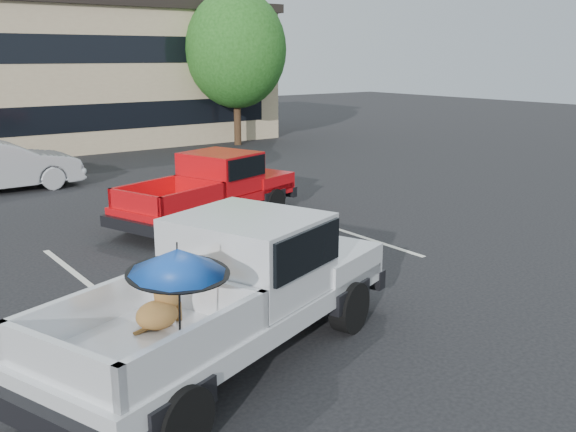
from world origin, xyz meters
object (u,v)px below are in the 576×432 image
(silver_pickup, at_px, (239,280))
(red_pickup, at_px, (217,184))
(tree_right, at_px, (236,50))
(tree_back, at_px, (102,46))

(silver_pickup, height_order, red_pickup, silver_pickup)
(tree_right, height_order, red_pickup, tree_right)
(tree_right, relative_size, red_pickup, 1.27)
(tree_right, distance_m, silver_pickup, 21.40)
(tree_back, relative_size, silver_pickup, 1.18)
(tree_back, bearing_deg, tree_right, -69.44)
(tree_right, distance_m, red_pickup, 14.20)
(tree_right, bearing_deg, silver_pickup, -122.23)
(tree_right, xyz_separation_m, red_pickup, (-7.80, -11.40, -3.30))
(tree_back, relative_size, red_pickup, 1.33)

